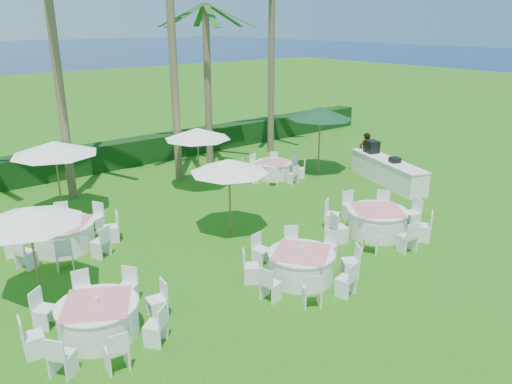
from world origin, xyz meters
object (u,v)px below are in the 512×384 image
banquet_table_c (377,221)px  banquet_table_b (301,265)px  banquet_table_f (273,169)px  umbrella_c (54,148)px  umbrella_a (28,216)px  umbrella_d (197,133)px  buffet_table (387,170)px  banquet_table_d (63,235)px  umbrella_b (229,166)px  staff_person (365,151)px  banquet_table_a (98,318)px  umbrella_green (320,113)px

banquet_table_c → banquet_table_b: bearing=-171.4°
banquet_table_f → umbrella_c: bearing=171.0°
umbrella_c → umbrella_a: bearing=-114.2°
banquet_table_c → umbrella_d: bearing=104.0°
banquet_table_b → banquet_table_f: (5.42, 7.34, -0.04)m
banquet_table_c → banquet_table_f: banquet_table_c is taller
buffet_table → banquet_table_c: bearing=-146.2°
banquet_table_d → umbrella_a: size_ratio=1.27×
umbrella_a → umbrella_b: umbrella_b is taller
banquet_table_d → umbrella_c: 3.59m
banquet_table_f → umbrella_c: umbrella_c is taller
banquet_table_f → buffet_table: 4.83m
staff_person → banquet_table_f: bearing=-3.0°
umbrella_b → banquet_table_c: bearing=-40.0°
umbrella_a → banquet_table_b: bearing=-31.0°
umbrella_d → banquet_table_b: bearing=-104.4°
banquet_table_a → umbrella_d: bearing=44.6°
staff_person → banquet_table_b: bearing=51.8°
staff_person → umbrella_b: bearing=33.3°
umbrella_c → banquet_table_c: bearing=-48.3°
banquet_table_a → banquet_table_b: size_ratio=1.00×
banquet_table_a → banquet_table_c: size_ratio=0.93×
banquet_table_d → umbrella_green: bearing=3.3°
banquet_table_a → umbrella_d: size_ratio=1.17×
banquet_table_d → umbrella_green: 11.87m
banquet_table_d → buffet_table: 13.00m
umbrella_d → umbrella_green: umbrella_green is taller
umbrella_c → umbrella_d: size_ratio=1.10×
banquet_table_b → umbrella_d: size_ratio=1.17×
umbrella_c → staff_person: bearing=-14.1°
banquet_table_b → umbrella_green: (7.42, 6.55, 2.31)m
banquet_table_b → banquet_table_c: (3.95, 0.60, 0.03)m
buffet_table → staff_person: (0.79, 1.82, 0.33)m
banquet_table_d → umbrella_a: (-1.46, -2.47, 1.76)m
umbrella_b → umbrella_d: 4.80m
banquet_table_c → umbrella_d: (-1.87, 7.50, 1.84)m
banquet_table_a → banquet_table_f: banquet_table_a is taller
banquet_table_c → umbrella_green: umbrella_green is taller
umbrella_a → umbrella_d: umbrella_d is taller
banquet_table_d → banquet_table_b: bearing=-54.4°
banquet_table_d → umbrella_d: size_ratio=1.21×
umbrella_a → staff_person: 15.27m
banquet_table_c → buffet_table: size_ratio=0.75×
banquet_table_c → buffet_table: 5.61m
umbrella_green → banquet_table_b: bearing=-138.6°
banquet_table_b → umbrella_c: size_ratio=1.07×
umbrella_a → umbrella_green: (13.09, 3.14, 0.53)m
umbrella_c → umbrella_green: umbrella_green is taller
banquet_table_b → banquet_table_f: size_ratio=1.12×
banquet_table_c → umbrella_green: (3.47, 5.95, 2.28)m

